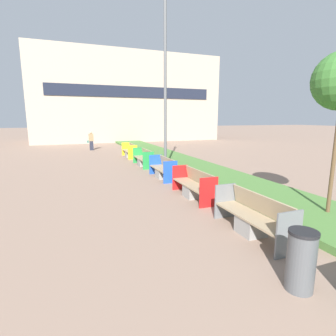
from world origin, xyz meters
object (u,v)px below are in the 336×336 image
object	(u,v)px
litter_bin	(301,261)
bench_yellow_frame	(130,152)
bench_grey_frame	(253,219)
bench_red_frame	(194,187)
bench_green_frame	(144,159)
bench_blue_frame	(163,170)
street_lamp_post	(165,77)
pedestrian_walking	(91,141)
parked_car_distant	(165,133)

from	to	relation	value
litter_bin	bench_yellow_frame	bearing A→B (deg)	87.65
bench_grey_frame	litter_bin	world-z (taller)	litter_bin
bench_red_frame	bench_green_frame	size ratio (longest dim) A/B	0.98
bench_green_frame	bench_red_frame	bearing A→B (deg)	-90.00
bench_red_frame	bench_green_frame	xyz separation A→B (m)	(0.00, 6.51, 0.00)
bench_green_frame	bench_yellow_frame	xyz separation A→B (m)	(-0.00, 3.66, -0.00)
bench_blue_frame	litter_bin	world-z (taller)	litter_bin
street_lamp_post	bench_grey_frame	bearing A→B (deg)	-94.56
bench_red_frame	bench_blue_frame	distance (m)	3.15
street_lamp_post	litter_bin	bearing A→B (deg)	-97.34
street_lamp_post	pedestrian_walking	size ratio (longest dim) A/B	5.27
bench_grey_frame	bench_blue_frame	xyz separation A→B (m)	(-0.00, 6.27, -0.01)
street_lamp_post	parked_car_distant	distance (m)	19.63
bench_blue_frame	parked_car_distant	distance (m)	20.78
bench_red_frame	pedestrian_walking	distance (m)	15.62
litter_bin	parked_car_distant	distance (m)	28.80
bench_blue_frame	street_lamp_post	xyz separation A→B (m)	(0.61, 1.38, 4.27)
bench_grey_frame	bench_blue_frame	world-z (taller)	same
bench_red_frame	parked_car_distant	size ratio (longest dim) A/B	0.52
bench_red_frame	street_lamp_post	size ratio (longest dim) A/B	0.26
bench_grey_frame	litter_bin	size ratio (longest dim) A/B	2.31
bench_blue_frame	parked_car_distant	size ratio (longest dim) A/B	0.48
bench_yellow_frame	pedestrian_walking	bearing A→B (deg)	112.40
bench_red_frame	street_lamp_post	xyz separation A→B (m)	(0.61, 4.53, 4.26)
street_lamp_post	parked_car_distant	xyz separation A→B (m)	(6.53, 18.13, -3.72)
bench_grey_frame	bench_yellow_frame	distance (m)	13.29
bench_grey_frame	bench_yellow_frame	bearing A→B (deg)	90.01
bench_grey_frame	parked_car_distant	world-z (taller)	parked_car_distant
pedestrian_walking	bench_blue_frame	bearing A→B (deg)	-79.97
bench_green_frame	pedestrian_walking	bearing A→B (deg)	103.69
bench_grey_frame	pedestrian_walking	xyz separation A→B (m)	(-2.18, 18.58, 0.44)
street_lamp_post	pedestrian_walking	bearing A→B (deg)	104.32
bench_grey_frame	bench_red_frame	xyz separation A→B (m)	(-0.00, 3.12, -0.00)
bench_blue_frame	litter_bin	size ratio (longest dim) A/B	2.10
bench_green_frame	bench_grey_frame	bearing A→B (deg)	-90.00
bench_grey_frame	pedestrian_walking	world-z (taller)	pedestrian_walking
pedestrian_walking	street_lamp_post	bearing A→B (deg)	-75.68
bench_red_frame	pedestrian_walking	bearing A→B (deg)	98.02
bench_grey_frame	bench_yellow_frame	xyz separation A→B (m)	(-0.00, 13.29, -0.00)
bench_yellow_frame	litter_bin	bearing A→B (deg)	-92.35
bench_red_frame	litter_bin	distance (m)	5.11
bench_red_frame	bench_yellow_frame	xyz separation A→B (m)	(-0.00, 10.18, -0.00)
bench_red_frame	street_lamp_post	distance (m)	6.25
bench_grey_frame	bench_red_frame	distance (m)	3.12
bench_blue_frame	bench_green_frame	distance (m)	3.36
bench_green_frame	parked_car_distant	size ratio (longest dim) A/B	0.53
litter_bin	parked_car_distant	world-z (taller)	parked_car_distant
bench_yellow_frame	parked_car_distant	bearing A→B (deg)	60.25
bench_green_frame	street_lamp_post	xyz separation A→B (m)	(0.61, -1.98, 4.26)
street_lamp_post	parked_car_distant	size ratio (longest dim) A/B	1.95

